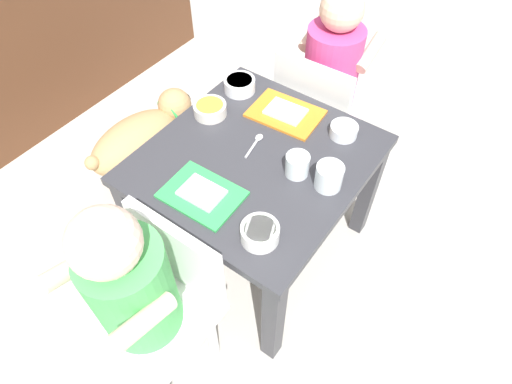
# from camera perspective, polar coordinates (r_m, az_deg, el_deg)

# --- Properties ---
(ground_plane) EXTENTS (7.00, 7.00, 0.00)m
(ground_plane) POSITION_cam_1_polar(r_m,az_deg,el_deg) (1.50, -0.00, -6.74)
(ground_plane) COLOR #B2ADA3
(dining_table) EXTENTS (0.59, 0.55, 0.43)m
(dining_table) POSITION_cam_1_polar(r_m,az_deg,el_deg) (1.22, -0.00, 2.33)
(dining_table) COLOR #333338
(dining_table) RESTS_ON ground
(seated_child_left) EXTENTS (0.28, 0.28, 0.70)m
(seated_child_left) POSITION_cam_1_polar(r_m,az_deg,el_deg) (0.97, -15.39, -11.88)
(seated_child_left) COLOR white
(seated_child_left) RESTS_ON ground
(seated_child_right) EXTENTS (0.29, 0.29, 0.69)m
(seated_child_right) POSITION_cam_1_polar(r_m,az_deg,el_deg) (1.48, 9.68, 15.54)
(seated_child_right) COLOR white
(seated_child_right) RESTS_ON ground
(dog) EXTENTS (0.47, 0.21, 0.28)m
(dog) POSITION_cam_1_polar(r_m,az_deg,el_deg) (1.63, -14.81, 6.95)
(dog) COLOR tan
(dog) RESTS_ON ground
(food_tray_left) EXTENTS (0.15, 0.20, 0.02)m
(food_tray_left) POSITION_cam_1_polar(r_m,az_deg,el_deg) (1.08, -7.08, -0.27)
(food_tray_left) COLOR green
(food_tray_left) RESTS_ON dining_table
(food_tray_right) EXTENTS (0.16, 0.21, 0.02)m
(food_tray_right) POSITION_cam_1_polar(r_m,az_deg,el_deg) (1.28, 3.88, 10.28)
(food_tray_right) COLOR orange
(food_tray_right) RESTS_ON dining_table
(water_cup_left) EXTENTS (0.06, 0.06, 0.06)m
(water_cup_left) POSITION_cam_1_polar(r_m,az_deg,el_deg) (1.11, 5.40, 3.41)
(water_cup_left) COLOR white
(water_cup_left) RESTS_ON dining_table
(water_cup_right) EXTENTS (0.07, 0.07, 0.07)m
(water_cup_right) POSITION_cam_1_polar(r_m,az_deg,el_deg) (1.09, 9.50, 1.86)
(water_cup_right) COLOR white
(water_cup_right) RESTS_ON dining_table
(veggie_bowl_near) EXTENTS (0.08, 0.08, 0.03)m
(veggie_bowl_near) POSITION_cam_1_polar(r_m,az_deg,el_deg) (1.23, 11.42, 7.92)
(veggie_bowl_near) COLOR white
(veggie_bowl_near) RESTS_ON dining_table
(cereal_bowl_right_side) EXTENTS (0.09, 0.09, 0.04)m
(cereal_bowl_right_side) POSITION_cam_1_polar(r_m,az_deg,el_deg) (0.98, 0.52, -5.35)
(cereal_bowl_right_side) COLOR white
(cereal_bowl_right_side) RESTS_ON dining_table
(cereal_bowl_left_side) EXTENTS (0.09, 0.09, 0.04)m
(cereal_bowl_left_side) POSITION_cam_1_polar(r_m,az_deg,el_deg) (1.36, -2.16, 13.87)
(cereal_bowl_left_side) COLOR white
(cereal_bowl_left_side) RESTS_ON dining_table
(veggie_bowl_far) EXTENTS (0.10, 0.10, 0.03)m
(veggie_bowl_far) POSITION_cam_1_polar(r_m,az_deg,el_deg) (1.28, -6.04, 10.75)
(veggie_bowl_far) COLOR silver
(veggie_bowl_far) RESTS_ON dining_table
(spoon_by_left_tray) EXTENTS (0.10, 0.03, 0.01)m
(spoon_by_left_tray) POSITION_cam_1_polar(r_m,az_deg,el_deg) (1.19, -0.10, 6.43)
(spoon_by_left_tray) COLOR silver
(spoon_by_left_tray) RESTS_ON dining_table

